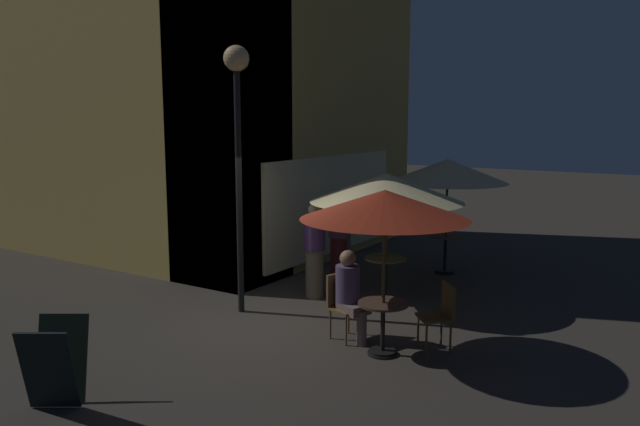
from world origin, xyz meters
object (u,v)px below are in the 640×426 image
Objects in this scene: patron_seated_0 at (350,290)px; patron_standing_3 at (315,251)px; menu_sandwich_board at (55,364)px; patron_standing_2 at (339,243)px; street_lamp_near_corner at (237,111)px; patron_standing_1 at (344,227)px; cafe_chair_1 at (343,300)px; patio_umbrella_2 at (387,188)px; patio_umbrella_1 at (448,171)px; patio_umbrella_0 at (385,205)px; cafe_chair_0 at (441,311)px; cafe_table_0 at (383,318)px; cafe_table_2 at (385,270)px; cafe_table_1 at (445,246)px.

patron_standing_3 is (1.49, 1.56, 0.10)m from patron_seated_0.
patron_standing_2 is (5.63, -0.21, 0.38)m from menu_sandwich_board.
street_lamp_near_corner is 4.58m from menu_sandwich_board.
cafe_chair_1 is at bearing -112.14° from patron_standing_1.
patron_standing_3 is (-0.49, 1.12, -1.12)m from patio_umbrella_2.
patron_seated_0 is (-4.34, -0.28, -1.33)m from patio_umbrella_1.
patio_umbrella_0 is 2.44m from patio_umbrella_2.
cafe_chair_0 is at bearing -70.34° from menu_sandwich_board.
menu_sandwich_board is 6.98m from patron_standing_1.
patron_standing_1 is 1.01× the size of patron_standing_2.
cafe_table_0 is 0.94× the size of cafe_table_2.
street_lamp_near_corner is at bearing 155.81° from cafe_table_1.
cafe_chair_1 is (3.50, -1.56, 0.07)m from menu_sandwich_board.
cafe_table_0 is 1.51m from patio_umbrella_0.
cafe_chair_0 is at bearing -96.74° from patron_standing_2.
cafe_chair_1 is (-0.15, -2.00, -2.67)m from street_lamp_near_corner.
patio_umbrella_2 is 1.52m from patron_standing_2.
patio_umbrella_1 is (4.56, 0.90, 1.57)m from cafe_table_0.
patron_standing_3 is at bearing -65.21° from cafe_chair_0.
patio_umbrella_1 reaches higher than patio_umbrella_0.
patron_seated_0 reaches higher than cafe_table_1.
cafe_chair_1 is at bearing -94.27° from street_lamp_near_corner.
street_lamp_near_corner is 4.29m from cafe_chair_0.
patio_umbrella_0 is 1.67m from cafe_chair_1.
patio_umbrella_2 reaches higher than cafe_table_2.
cafe_table_0 is at bearing -68.35° from menu_sandwich_board.
cafe_table_2 is at bearing 25.80° from patio_umbrella_0.
patron_standing_1 is 1.48m from patron_standing_2.
patron_standing_3 is at bearing 113.51° from patio_umbrella_2.
patio_umbrella_2 reaches higher than patron_standing_2.
patio_umbrella_0 reaches higher than patron_standing_2.
patron_seated_0 is at bearing -27.45° from cafe_chair_0.
cafe_table_1 is 4.29m from cafe_chair_1.
patio_umbrella_1 is (4.14, -1.86, -1.16)m from street_lamp_near_corner.
cafe_table_0 is 0.92× the size of cafe_table_1.
cafe_chair_0 is (0.55, -0.60, -1.44)m from patio_umbrella_0.
cafe_chair_1 is at bearing -56.66° from menu_sandwich_board.
patron_standing_2 is (-1.33, -0.66, -0.02)m from patron_standing_1.
patron_standing_1 is (3.50, 2.15, 0.15)m from patron_seated_0.
cafe_table_0 is 0.41× the size of patron_standing_1.
menu_sandwich_board is at bearing 169.67° from cafe_table_1.
patron_seated_0 reaches higher than cafe_chair_0.
cafe_table_0 is 0.77× the size of cafe_chair_1.
menu_sandwich_board is 7.92m from cafe_table_1.
patio_umbrella_0 reaches higher than patio_umbrella_2.
patio_umbrella_1 is at bearing -112.01° from cafe_chair_0.
cafe_chair_1 is 0.72× the size of patron_seated_0.
patio_umbrella_2 reaches higher than cafe_chair_0.
patron_seated_0 is 2.16m from patron_standing_3.
cafe_table_0 is 2.44m from cafe_table_2.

